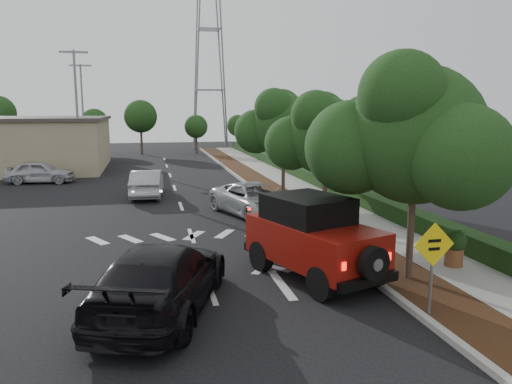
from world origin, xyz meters
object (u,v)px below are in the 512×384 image
object	(u,v)px
silver_suv_ahead	(255,200)
black_suv_oncoming	(161,278)
speed_hump_sign	(433,256)
red_jeep	(309,236)

from	to	relation	value
silver_suv_ahead	black_suv_oncoming	distance (m)	11.21
silver_suv_ahead	speed_hump_sign	xyz separation A→B (m)	(1.60, -12.05, 0.79)
red_jeep	silver_suv_ahead	xyz separation A→B (m)	(0.23, 8.58, -0.47)
red_jeep	silver_suv_ahead	size ratio (longest dim) A/B	0.92
red_jeep	black_suv_oncoming	xyz separation A→B (m)	(-4.31, -1.68, -0.37)
red_jeep	black_suv_oncoming	size ratio (longest dim) A/B	0.84
black_suv_oncoming	silver_suv_ahead	bearing A→B (deg)	-94.91
red_jeep	black_suv_oncoming	distance (m)	4.64
black_suv_oncoming	speed_hump_sign	bearing A→B (deg)	-177.38
black_suv_oncoming	speed_hump_sign	distance (m)	6.43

